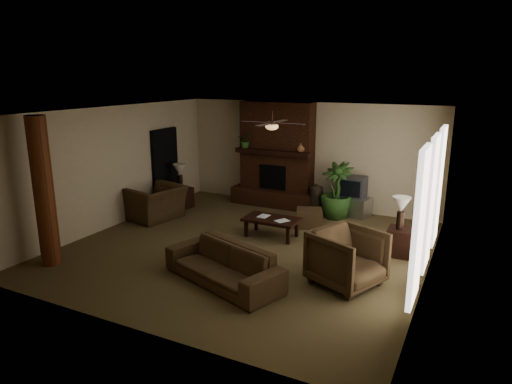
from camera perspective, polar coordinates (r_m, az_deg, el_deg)
The scene contains 23 objects.
room_shell at distance 9.14m, azimuth -1.12°, elevation 1.26°, with size 7.00×7.00×7.00m.
fireplace at distance 12.37m, azimuth 2.55°, elevation 3.59°, with size 2.40×0.70×2.80m.
windows at distance 8.38m, azimuth 20.93°, elevation -1.30°, with size 0.08×3.65×2.35m.
log_column at distance 9.21m, azimuth -25.01°, elevation -0.03°, with size 0.36×0.36×2.80m, color brown.
doorway at distance 12.54m, azimuth -11.27°, elevation 2.98°, with size 0.10×1.00×2.10m, color black.
ceiling_fan at distance 9.04m, azimuth 2.00°, elevation 8.37°, with size 1.35×1.35×0.37m.
sofa at distance 7.91m, azimuth -4.13°, elevation -8.26°, with size 2.25×0.66×0.88m, color #46331E.
armchair_left at distance 11.51m, azimuth -12.49°, elevation -0.65°, with size 1.26×0.82×1.11m, color #46331E.
armchair_right at distance 7.90m, azimuth 11.35°, elevation -7.80°, with size 1.04×0.97×1.07m, color #46331E.
coffee_table at distance 10.05m, azimuth 1.96°, elevation -3.60°, with size 1.20×0.70×0.43m.
ottoman at distance 10.87m, azimuth 6.67°, elevation -3.24°, with size 0.60×0.60×0.40m, color #46331E.
tv_stand at distance 11.82m, azimuth 12.01°, elevation -1.75°, with size 0.85×0.50×0.50m, color #ADADAF.
tv at distance 11.69m, azimuth 11.96°, elevation 0.66°, with size 0.67×0.55×0.52m.
floor_vase at distance 11.80m, azimuth 7.54°, elevation -0.67°, with size 0.34×0.34×0.77m.
floor_plant at distance 11.54m, azimuth 9.98°, elevation -1.31°, with size 0.79×1.40×0.79m, color #2F5321.
side_table_left at distance 12.43m, azimuth -9.34°, elevation -0.70°, with size 0.50×0.50×0.55m, color black.
lamp_left at distance 12.27m, azimuth -9.52°, elevation 2.58°, with size 0.46×0.46×0.65m.
side_table_right at distance 9.53m, azimuth 17.62°, elevation -5.96°, with size 0.50×0.50×0.55m, color black.
lamp_right at distance 9.29m, azimuth 17.72°, elevation -1.78°, with size 0.43×0.43×0.65m.
mantel_plant at distance 12.39m, azimuth -1.30°, elevation 6.29°, with size 0.38×0.42×0.33m, color #2F5321.
mantel_vase at distance 11.80m, azimuth 5.61°, elevation 5.54°, with size 0.22×0.23×0.22m, color #905E39.
book_a at distance 10.12m, azimuth 0.41°, elevation -2.27°, with size 0.22×0.03×0.29m, color #999999.
book_b at distance 9.86m, azimuth 2.91°, elevation -2.74°, with size 0.21×0.02×0.29m, color #999999.
Camera 1 is at (4.15, -7.87, 3.50)m, focal length 31.98 mm.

